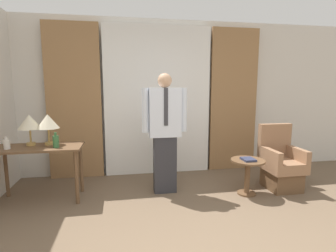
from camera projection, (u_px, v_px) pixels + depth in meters
name	position (u px, v px, depth m)	size (l,w,h in m)	color
wall_back	(157.00, 98.00, 4.70)	(10.00, 0.06, 2.70)	silver
curtain_sheer_center	(158.00, 101.00, 4.59)	(1.85, 0.06, 2.58)	white
curtain_drape_left	(74.00, 102.00, 4.34)	(0.88, 0.06, 2.58)	#997047
curtain_drape_right	(233.00, 101.00, 4.83)	(0.88, 0.06, 2.58)	#997047
desk	(39.00, 155.00, 3.52)	(1.13, 0.53, 0.75)	brown
table_lamp_left	(29.00, 123.00, 3.53)	(0.30, 0.30, 0.42)	tan
table_lamp_right	(48.00, 122.00, 3.57)	(0.30, 0.30, 0.42)	tan
bottle_near_edge	(56.00, 141.00, 3.44)	(0.08, 0.08, 0.20)	#336638
bottle_by_lamp	(7.00, 144.00, 3.36)	(0.08, 0.08, 0.16)	silver
person	(165.00, 129.00, 3.76)	(0.65, 0.21, 1.73)	#2D2D33
armchair	(281.00, 165.00, 4.00)	(0.52, 0.58, 0.97)	brown
side_table	(247.00, 171.00, 3.76)	(0.48, 0.48, 0.51)	brown
book	(248.00, 159.00, 3.70)	(0.17, 0.20, 0.03)	#2D334C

